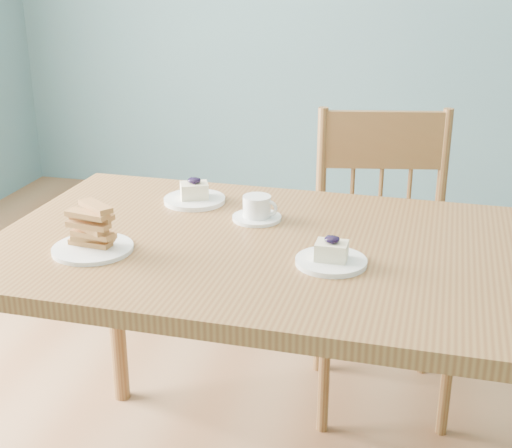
% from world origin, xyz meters
% --- Properties ---
extents(dining_table, '(1.49, 0.88, 0.79)m').
position_xyz_m(dining_table, '(-0.24, -0.18, 0.71)').
color(dining_table, olive).
rests_on(dining_table, ground).
extents(dining_chair, '(0.52, 0.50, 0.97)m').
position_xyz_m(dining_chair, '(-0.05, 0.44, 0.50)').
color(dining_chair, olive).
rests_on(dining_chair, ground).
extents(cheesecake_plate_near, '(0.16, 0.16, 0.07)m').
position_xyz_m(cheesecake_plate_near, '(-0.13, -0.27, 0.80)').
color(cheesecake_plate_near, white).
rests_on(cheesecake_plate_near, dining_table).
extents(cheesecake_plate_far, '(0.17, 0.17, 0.07)m').
position_xyz_m(cheesecake_plate_far, '(-0.57, 0.07, 0.81)').
color(cheesecake_plate_far, white).
rests_on(cheesecake_plate_far, dining_table).
extents(coffee_cup, '(0.13, 0.13, 0.06)m').
position_xyz_m(coffee_cup, '(-0.36, -0.03, 0.81)').
color(coffee_cup, white).
rests_on(coffee_cup, dining_table).
extents(biscotti_plate, '(0.19, 0.19, 0.11)m').
position_xyz_m(biscotti_plate, '(-0.69, -0.32, 0.83)').
color(biscotti_plate, white).
rests_on(biscotti_plate, dining_table).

